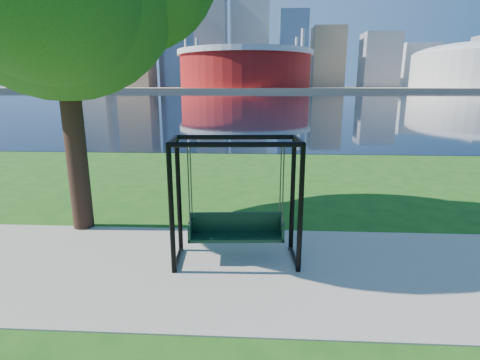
{
  "coord_description": "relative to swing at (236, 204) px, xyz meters",
  "views": [
    {
      "loc": [
        0.38,
        -7.01,
        3.43
      ],
      "look_at": [
        -0.01,
        0.0,
        1.65
      ],
      "focal_mm": 28.0,
      "sensor_mm": 36.0,
      "label": 1
    }
  ],
  "objects": [
    {
      "name": "ground",
      "position": [
        0.09,
        0.12,
        -1.2
      ],
      "size": [
        900.0,
        900.0,
        0.0
      ],
      "primitive_type": "plane",
      "color": "#1E5114",
      "rests_on": "ground"
    },
    {
      "name": "skyline",
      "position": [
        -4.18,
        319.51,
        34.69
      ],
      "size": [
        392.0,
        66.0,
        96.5
      ],
      "color": "gray",
      "rests_on": "far_bank"
    },
    {
      "name": "far_bank",
      "position": [
        0.09,
        306.12,
        -0.2
      ],
      "size": [
        900.0,
        228.0,
        2.0
      ],
      "primitive_type": "cube",
      "color": "#937F60",
      "rests_on": "ground"
    },
    {
      "name": "swing",
      "position": [
        0.0,
        0.0,
        0.0
      ],
      "size": [
        2.5,
        1.23,
        2.49
      ],
      "rotation": [
        0.0,
        0.0,
        0.07
      ],
      "color": "black",
      "rests_on": "ground"
    },
    {
      "name": "path",
      "position": [
        0.09,
        -0.38,
        -1.19
      ],
      "size": [
        120.0,
        4.0,
        0.03
      ],
      "primitive_type": "cube",
      "color": "#9E937F",
      "rests_on": "ground"
    },
    {
      "name": "stadium",
      "position": [
        -9.91,
        235.12,
        13.03
      ],
      "size": [
        83.0,
        83.0,
        32.0
      ],
      "color": "maroon",
      "rests_on": "far_bank"
    },
    {
      "name": "river",
      "position": [
        0.09,
        102.12,
        -1.19
      ],
      "size": [
        900.0,
        180.0,
        0.02
      ],
      "primitive_type": "cube",
      "color": "black",
      "rests_on": "ground"
    }
  ]
}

